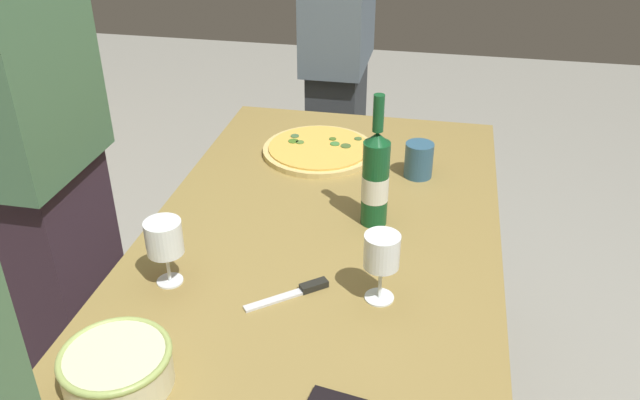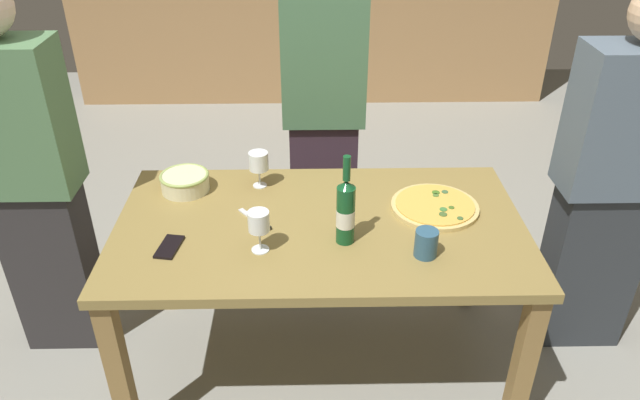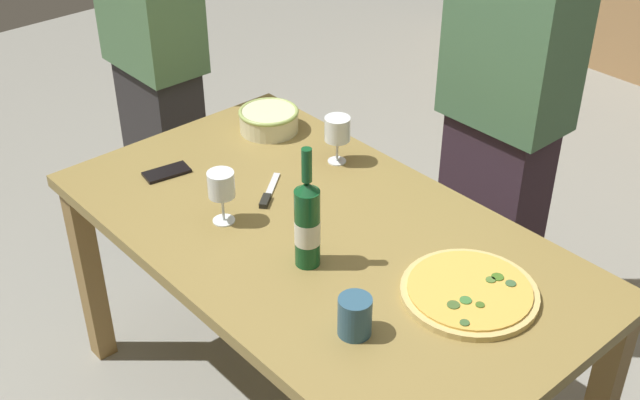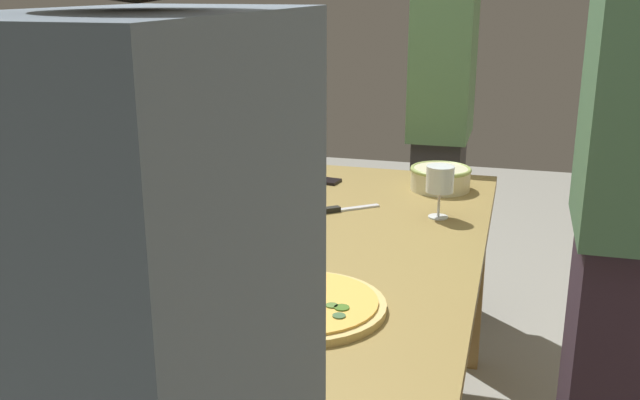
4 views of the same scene
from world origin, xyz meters
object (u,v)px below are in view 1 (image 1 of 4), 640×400
dining_table (320,265)px  person_guest_right (37,157)px  person_guest_left (338,59)px  pizza (319,150)px  serving_bowl (117,367)px  pizza_knife (298,291)px  wine_bottle (375,178)px  cup_amber (419,160)px  wine_glass_by_bottle (382,253)px  wine_glass_near_pizza (164,240)px

dining_table → person_guest_right: person_guest_right is taller
person_guest_left → person_guest_right: person_guest_right is taller
pizza → serving_bowl: serving_bowl is taller
pizza_knife → person_guest_left: bearing=6.4°
dining_table → wine_bottle: (0.09, -0.12, 0.22)m
cup_amber → pizza_knife: (-0.61, 0.22, -0.05)m
wine_glass_by_bottle → cup_amber: bearing=-4.1°
wine_bottle → wine_glass_near_pizza: wine_bottle is taller
wine_glass_by_bottle → pizza_knife: 0.21m
wine_glass_by_bottle → pizza_knife: size_ratio=0.97×
cup_amber → person_guest_right: bearing=108.9°
wine_glass_near_pizza → wine_glass_by_bottle: 0.48m
dining_table → wine_glass_near_pizza: 0.44m
wine_bottle → cup_amber: 0.31m
wine_glass_by_bottle → pizza_knife: bearing=96.1°
serving_bowl → person_guest_left: size_ratio=0.13×
wine_bottle → person_guest_left: bearing=14.5°
wine_glass_by_bottle → person_guest_right: person_guest_right is taller
dining_table → cup_amber: cup_amber is taller
wine_bottle → cup_amber: size_ratio=3.39×
pizza → cup_amber: (-0.09, -0.32, 0.04)m
wine_glass_by_bottle → pizza_knife: wine_glass_by_bottle is taller
dining_table → cup_amber: size_ratio=15.36×
dining_table → wine_glass_by_bottle: wine_glass_by_bottle is taller
dining_table → pizza: bearing=11.6°
wine_glass_by_bottle → person_guest_left: 1.47m
wine_bottle → pizza_knife: bearing=159.1°
cup_amber → wine_glass_near_pizza: bearing=140.5°
dining_table → wine_glass_by_bottle: 0.35m
pizza_knife → cup_amber: bearing=-19.9°
dining_table → pizza_knife: size_ratio=9.43×
wine_glass_near_pizza → cup_amber: bearing=-39.5°
wine_glass_by_bottle → cup_amber: (0.60, -0.04, -0.07)m
wine_glass_by_bottle → wine_bottle: bearing=9.6°
pizza → cup_amber: bearing=-106.5°
dining_table → cup_amber: bearing=-30.5°
pizza → wine_glass_near_pizza: bearing=164.3°
wine_glass_near_pizza → dining_table: bearing=-49.6°
wine_glass_near_pizza → person_guest_left: (1.46, -0.13, -0.05)m
dining_table → wine_bottle: size_ratio=4.53×
cup_amber → wine_glass_by_bottle: bearing=175.9°
dining_table → wine_bottle: wine_bottle is taller
wine_glass_by_bottle → cup_amber: 0.60m
serving_bowl → person_guest_right: person_guest_right is taller
serving_bowl → cup_amber: bearing=-27.4°
pizza → person_guest_left: 0.74m
dining_table → wine_glass_near_pizza: (-0.25, 0.30, 0.21)m
pizza → wine_bottle: 0.45m
pizza → serving_bowl: bearing=170.6°
pizza → wine_glass_near_pizza: (-0.72, 0.20, 0.10)m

